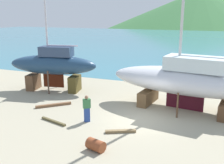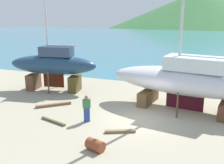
{
  "view_description": "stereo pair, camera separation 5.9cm",
  "coord_description": "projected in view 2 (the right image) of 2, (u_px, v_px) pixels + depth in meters",
  "views": [
    {
      "loc": [
        4.08,
        -14.91,
        6.46
      ],
      "look_at": [
        -3.15,
        3.43,
        1.33
      ],
      "focal_mm": 42.49,
      "sensor_mm": 36.0,
      "label": 1
    },
    {
      "loc": [
        4.14,
        -14.89,
        6.46
      ],
      "look_at": [
        -3.15,
        3.43,
        1.33
      ],
      "focal_mm": 42.49,
      "sensor_mm": 36.0,
      "label": 2
    }
  ],
  "objects": [
    {
      "name": "sailboat_mid_port",
      "position": [
        53.0,
        65.0,
        22.41
      ],
      "size": [
        7.8,
        3.36,
        13.17
      ],
      "rotation": [
        0.0,
        0.0,
        3.33
      ],
      "color": "brown",
      "rests_on": "ground"
    },
    {
      "name": "timber_short_cross",
      "position": [
        54.0,
        105.0,
        18.98
      ],
      "size": [
        1.99,
        1.88,
        0.18
      ],
      "primitive_type": "cube",
      "rotation": [
        0.0,
        0.0,
        0.75
      ],
      "color": "brown",
      "rests_on": "ground"
    },
    {
      "name": "worker",
      "position": [
        87.0,
        108.0,
        16.1
      ],
      "size": [
        0.49,
        0.47,
        1.67
      ],
      "rotation": [
        0.0,
        0.0,
        5.44
      ],
      "color": "#27428D",
      "rests_on": "ground"
    },
    {
      "name": "ground_plane",
      "position": [
        124.0,
        139.0,
        13.98
      ],
      "size": [
        46.97,
        46.97,
        0.0
      ],
      "primitive_type": "plane",
      "color": "tan"
    },
    {
      "name": "timber_plank_far",
      "position": [
        120.0,
        131.0,
        14.78
      ],
      "size": [
        1.64,
        0.96,
        0.15
      ],
      "primitive_type": "cube",
      "rotation": [
        0.0,
        0.0,
        0.46
      ],
      "color": "olive",
      "rests_on": "ground"
    },
    {
      "name": "sea_water",
      "position": [
        199.0,
        42.0,
        62.07
      ],
      "size": [
        175.65,
        83.48,
        0.01
      ],
      "primitive_type": "cube",
      "color": "teal",
      "rests_on": "ground"
    },
    {
      "name": "headland_hill",
      "position": [
        199.0,
        26.0,
        141.97
      ],
      "size": [
        179.96,
        179.96,
        36.96
      ],
      "primitive_type": "cone",
      "color": "#376D3A",
      "rests_on": "ground"
    },
    {
      "name": "timber_plank_near",
      "position": [
        53.0,
        121.0,
        16.17
      ],
      "size": [
        2.0,
        0.68,
        0.13
      ],
      "primitive_type": "cube",
      "rotation": [
        0.0,
        0.0,
        2.88
      ],
      "color": "brown",
      "rests_on": "ground"
    },
    {
      "name": "barrel_tipped_left",
      "position": [
        95.0,
        145.0,
        12.8
      ],
      "size": [
        1.02,
        0.8,
        0.57
      ],
      "primitive_type": "cylinder",
      "rotation": [
        1.57,
        0.0,
        1.28
      ],
      "color": "brown",
      "rests_on": "ground"
    },
    {
      "name": "sailboat_far_slipway",
      "position": [
        187.0,
        80.0,
        17.89
      ],
      "size": [
        11.05,
        4.69,
        15.86
      ],
      "rotation": [
        0.0,
        0.0,
        3.01
      ],
      "color": "brown",
      "rests_on": "ground"
    }
  ]
}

